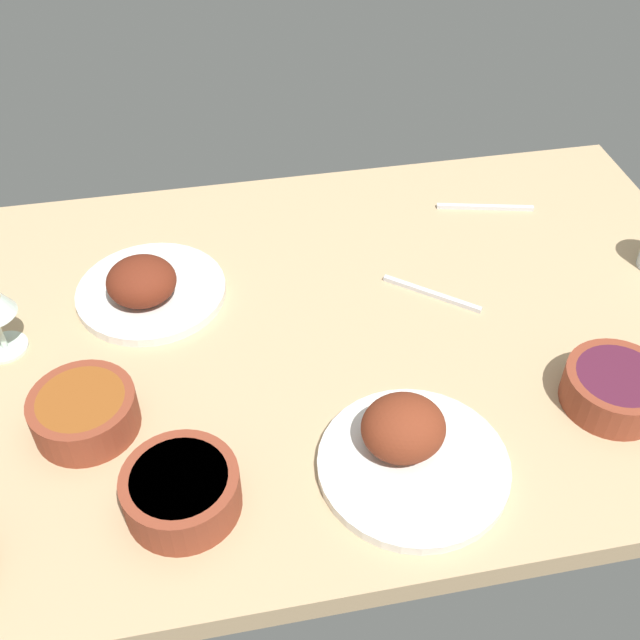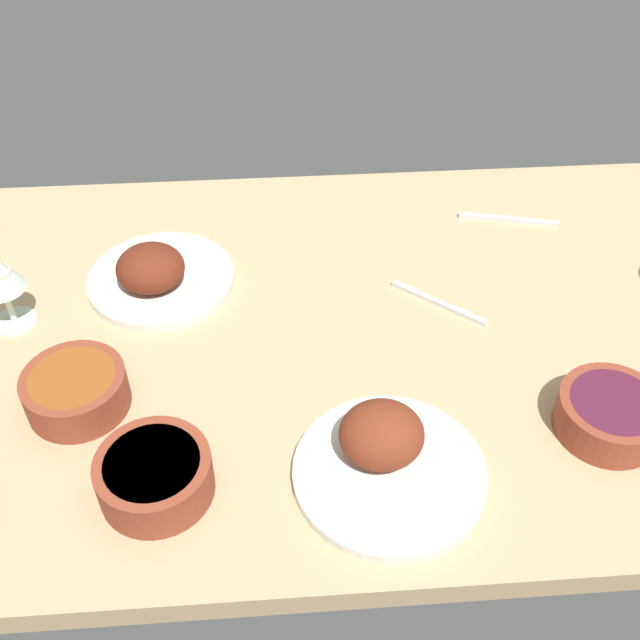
# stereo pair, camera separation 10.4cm
# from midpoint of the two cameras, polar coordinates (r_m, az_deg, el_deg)

# --- Properties ---
(dining_table) EXTENTS (1.40, 0.90, 0.04)m
(dining_table) POSITION_cam_midpoint_polar(r_m,az_deg,el_deg) (1.23, -2.41, -1.46)
(dining_table) COLOR tan
(dining_table) RESTS_ON ground
(plate_near_viewer) EXTENTS (0.26, 0.26, 0.09)m
(plate_near_viewer) POSITION_cam_midpoint_polar(r_m,az_deg,el_deg) (1.02, 3.75, -9.66)
(plate_near_viewer) COLOR silver
(plate_near_viewer) RESTS_ON dining_table
(plate_far_side) EXTENTS (0.25, 0.25, 0.09)m
(plate_far_side) POSITION_cam_midpoint_polar(r_m,az_deg,el_deg) (1.29, -15.13, 2.33)
(plate_far_side) COLOR silver
(plate_far_side) RESTS_ON dining_table
(bowl_onions) EXTENTS (0.15, 0.15, 0.06)m
(bowl_onions) POSITION_cam_midpoint_polar(r_m,az_deg,el_deg) (1.15, 18.90, -4.91)
(bowl_onions) COLOR brown
(bowl_onions) RESTS_ON dining_table
(bowl_soup) EXTENTS (0.15, 0.15, 0.06)m
(bowl_soup) POSITION_cam_midpoint_polar(r_m,az_deg,el_deg) (1.12, -19.85, -6.58)
(bowl_soup) COLOR brown
(bowl_soup) RESTS_ON dining_table
(bowl_cream) EXTENTS (0.15, 0.15, 0.06)m
(bowl_cream) POSITION_cam_midpoint_polar(r_m,az_deg,el_deg) (1.00, -13.36, -12.46)
(bowl_cream) COLOR brown
(bowl_cream) RESTS_ON dining_table
(fork_loose) EXTENTS (0.14, 0.12, 0.01)m
(fork_loose) POSITION_cam_midpoint_polar(r_m,az_deg,el_deg) (1.28, 6.10, 1.89)
(fork_loose) COLOR silver
(fork_loose) RESTS_ON dining_table
(spoon_loose) EXTENTS (0.18, 0.05, 0.01)m
(spoon_loose) POSITION_cam_midpoint_polar(r_m,az_deg,el_deg) (1.50, 10.34, 8.26)
(spoon_loose) COLOR silver
(spoon_loose) RESTS_ON dining_table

